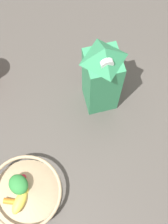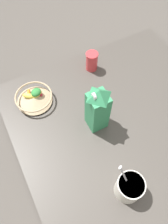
{
  "view_description": "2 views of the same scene",
  "coord_description": "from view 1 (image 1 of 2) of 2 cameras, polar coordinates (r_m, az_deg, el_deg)",
  "views": [
    {
      "loc": [
        -0.24,
        -0.53,
        0.98
      ],
      "look_at": [
        -0.15,
        -0.19,
        0.08
      ],
      "focal_mm": 50.0,
      "sensor_mm": 36.0,
      "label": 1
    },
    {
      "loc": [
        0.37,
        -0.45,
        1.09
      ],
      "look_at": [
        -0.13,
        -0.19,
        0.13
      ],
      "focal_mm": 35.0,
      "sensor_mm": 36.0,
      "label": 2
    }
  ],
  "objects": [
    {
      "name": "fruit_bowl",
      "position": [
        0.92,
        -10.74,
        -14.25
      ],
      "size": [
        0.21,
        0.21,
        0.08
      ],
      "color": "tan",
      "rests_on": "countertop"
    },
    {
      "name": "ground_plane",
      "position": [
        1.13,
        5.1,
        8.93
      ],
      "size": [
        6.0,
        6.0,
        0.0
      ],
      "primitive_type": "plane",
      "color": "#4C4742"
    },
    {
      "name": "countertop",
      "position": [
        1.12,
        5.19,
        9.44
      ],
      "size": [
        1.16,
        1.16,
        0.04
      ],
      "color": "#47423D",
      "rests_on": "ground_plane"
    },
    {
      "name": "milk_carton",
      "position": [
        0.89,
        3.25,
        6.32
      ],
      "size": [
        0.09,
        0.09,
        0.3
      ],
      "color": "#338C59",
      "rests_on": "countertop"
    }
  ]
}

